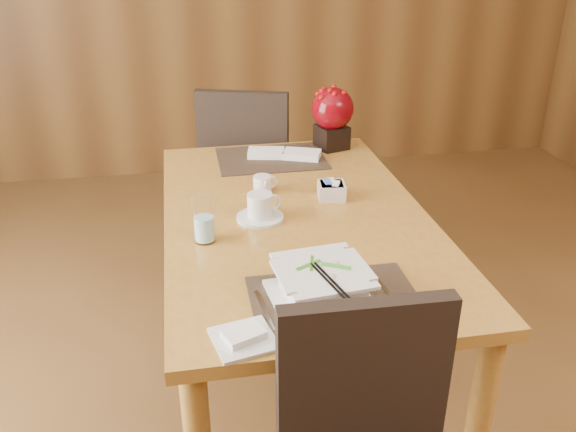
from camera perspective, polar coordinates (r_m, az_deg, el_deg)
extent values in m
cube|color=#A5732E|center=(2.11, 0.77, -0.33)|extent=(0.90, 1.50, 0.04)
cylinder|color=#A5732E|center=(2.86, -9.66, -1.67)|extent=(0.07, 0.07, 0.71)
cylinder|color=#A5732E|center=(1.91, 17.25, -18.76)|extent=(0.07, 0.07, 0.71)
cylinder|color=#A5732E|center=(2.96, 5.55, -0.42)|extent=(0.07, 0.07, 0.71)
cube|color=black|center=(1.64, 4.54, -8.02)|extent=(0.45, 0.33, 0.01)
cube|color=black|center=(2.60, -1.58, 5.41)|extent=(0.45, 0.33, 0.01)
cube|color=silver|center=(1.63, 3.16, -7.95)|extent=(0.28, 0.28, 0.01)
cube|color=silver|center=(1.61, 3.20, -6.49)|extent=(0.20, 0.20, 0.09)
cylinder|color=tan|center=(1.61, 3.20, -6.42)|extent=(0.17, 0.17, 0.07)
cylinder|color=silver|center=(2.07, -2.62, -0.13)|extent=(0.16, 0.16, 0.01)
cylinder|color=silver|center=(2.05, -2.65, 1.01)|extent=(0.10, 0.10, 0.08)
cylinder|color=black|center=(2.04, -2.67, 1.90)|extent=(0.08, 0.08, 0.01)
cylinder|color=silver|center=(1.91, -7.89, -0.25)|extent=(0.08, 0.08, 0.16)
cube|color=silver|center=(2.22, 4.09, 2.38)|extent=(0.11, 0.11, 0.06)
cube|color=black|center=(2.73, 4.11, 7.40)|extent=(0.15, 0.15, 0.10)
sphere|color=maroon|center=(2.69, 4.19, 9.99)|extent=(0.18, 0.18, 0.18)
cube|color=silver|center=(1.50, -4.15, -11.43)|extent=(0.17, 0.17, 0.01)
cube|color=black|center=(1.49, 7.09, -15.45)|extent=(0.41, 0.06, 0.46)
cube|color=black|center=(3.17, -3.35, 3.37)|extent=(0.57, 0.57, 0.06)
cube|color=black|center=(2.88, -4.26, 6.84)|extent=(0.42, 0.18, 0.49)
cylinder|color=black|center=(3.41, 0.41, 0.68)|extent=(0.04, 0.04, 0.42)
cylinder|color=black|center=(3.08, -0.48, -2.25)|extent=(0.04, 0.04, 0.42)
cylinder|color=black|center=(3.47, -5.70, 1.03)|extent=(0.04, 0.04, 0.42)
cylinder|color=black|center=(3.15, -7.20, -1.80)|extent=(0.04, 0.04, 0.42)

